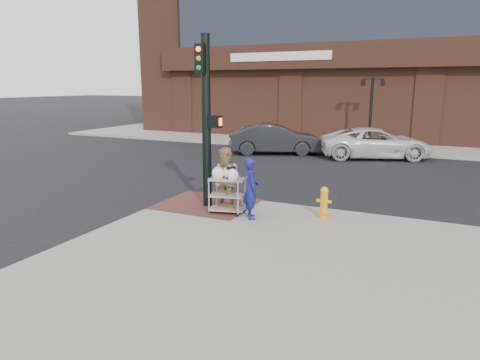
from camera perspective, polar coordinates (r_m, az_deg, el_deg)
The scene contains 13 objects.
ground at distance 12.23m, azimuth -4.07°, elevation -5.27°, with size 220.00×220.00×0.00m, color black.
brick_curb_ramp at distance 13.22m, azimuth -4.48°, elevation -3.20°, with size 2.80×2.40×0.01m, color #522A26.
lamp_post at distance 26.45m, azimuth 17.09°, elevation 9.62°, with size 1.32×0.22×4.00m.
parking_sign at distance 28.99m, azimuth -4.56°, elevation 7.63°, with size 0.05×0.05×2.20m, color black.
traffic_signal_pole at distance 12.58m, azimuth -4.49°, elevation 8.39°, with size 0.61×0.51×5.00m.
woman_blue at distance 11.62m, azimuth 1.49°, elevation -1.08°, with size 0.62×0.41×1.70m, color navy.
pedestrian_tan at distance 12.22m, azimuth -1.78°, elevation 0.02°, with size 0.91×0.71×1.87m, color #AA8450.
sedan_dark at distance 23.69m, azimuth 4.66°, elevation 5.48°, with size 1.74×5.00×1.65m, color #232326.
minivan_white at distance 23.30m, azimuth 17.66°, elevation 4.71°, with size 2.59×5.63×1.56m, color silver.
utility_cart at distance 12.14m, azimuth -1.76°, elevation -1.62°, with size 1.08×0.78×1.35m.
fire_hydrant at distance 12.00m, azimuth 11.13°, elevation -2.87°, with size 0.41×0.29×0.87m.
newsbox_yellow at distance 27.72m, azimuth 2.37°, elevation 6.20°, with size 0.43×0.39×1.01m, color gold.
newsbox_blue at distance 27.62m, azimuth 0.52°, elevation 6.08°, with size 0.38×0.34×0.90m, color navy.
Camera 1 is at (5.66, -10.17, 3.75)m, focal length 32.00 mm.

